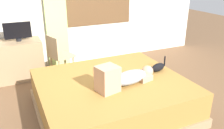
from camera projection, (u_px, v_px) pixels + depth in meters
The scene contains 9 objects.
ground_plane at pixel (120, 117), 3.37m from camera, with size 16.00×16.00×0.00m, color brown.
bed at pixel (112, 96), 3.43m from camera, with size 2.08×1.87×0.51m.
person_lying at pixel (124, 77), 3.15m from camera, with size 0.94×0.44×0.34m.
cat at pixel (157, 67), 3.59m from camera, with size 0.35×0.17×0.21m.
desk at pixel (18, 60), 4.47m from camera, with size 0.90×0.56×0.74m.
tv_monitor at pixel (18, 31), 4.29m from camera, with size 0.48×0.10×0.35m.
cup at pixel (25, 36), 4.55m from camera, with size 0.07×0.07×0.08m, color teal.
chair_by_desk at pixel (58, 54), 4.37m from camera, with size 0.48×0.48×0.86m.
curtain_left at pixel (55, 5), 4.67m from camera, with size 0.44×0.06×2.65m, color #ADCC75.
Camera 1 is at (-1.29, -2.54, 1.96)m, focal length 37.63 mm.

